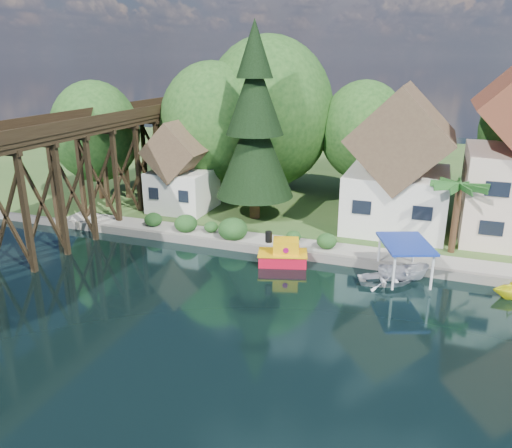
% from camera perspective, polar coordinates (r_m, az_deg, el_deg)
% --- Properties ---
extents(ground, '(140.00, 140.00, 0.00)m').
position_cam_1_polar(ground, '(28.40, -2.10, -9.47)').
color(ground, black).
rests_on(ground, ground).
extents(bank, '(140.00, 52.00, 0.50)m').
position_cam_1_polar(bank, '(59.43, 10.28, 5.59)').
color(bank, '#2D5020').
rests_on(bank, ground).
extents(seawall, '(60.00, 0.40, 0.62)m').
position_cam_1_polar(seawall, '(34.25, 9.19, -4.03)').
color(seawall, slate).
rests_on(seawall, ground).
extents(promenade, '(50.00, 2.60, 0.06)m').
position_cam_1_polar(promenade, '(35.10, 12.83, -3.31)').
color(promenade, gray).
rests_on(promenade, bank).
extents(trestle_bridge, '(4.12, 44.18, 9.30)m').
position_cam_1_polar(trestle_bridge, '(38.96, -21.65, 5.44)').
color(trestle_bridge, black).
rests_on(trestle_bridge, ground).
extents(house_left, '(7.64, 8.64, 11.02)m').
position_cam_1_polar(house_left, '(40.11, 16.01, 6.07)').
color(house_left, white).
rests_on(house_left, bank).
extents(shed, '(5.09, 5.40, 7.85)m').
position_cam_1_polar(shed, '(43.94, -8.46, 5.89)').
color(shed, white).
rests_on(shed, bank).
extents(bg_trees, '(49.90, 13.30, 10.57)m').
position_cam_1_polar(bg_trees, '(45.64, 9.17, 10.75)').
color(bg_trees, '#382314').
rests_on(bg_trees, bank).
extents(shrubs, '(15.76, 2.47, 1.70)m').
position_cam_1_polar(shrubs, '(37.39, -3.37, -0.34)').
color(shrubs, '#1A4318').
rests_on(shrubs, bank).
extents(conifer, '(6.33, 6.33, 15.59)m').
position_cam_1_polar(conifer, '(40.26, -0.15, 10.98)').
color(conifer, '#382314').
rests_on(conifer, bank).
extents(palm_tree, '(4.33, 4.33, 5.21)m').
position_cam_1_polar(palm_tree, '(35.83, 22.23, 3.81)').
color(palm_tree, '#382314').
rests_on(palm_tree, bank).
extents(tugboat, '(3.64, 2.63, 2.38)m').
position_cam_1_polar(tugboat, '(33.65, 3.14, -3.50)').
color(tugboat, red).
rests_on(tugboat, ground).
extents(boat_white_a, '(4.10, 3.50, 0.72)m').
position_cam_1_polar(boat_white_a, '(32.04, 14.69, -5.98)').
color(boat_white_a, white).
rests_on(boat_white_a, ground).
extents(boat_canopy, '(3.99, 4.72, 2.58)m').
position_cam_1_polar(boat_canopy, '(32.34, 16.54, -4.47)').
color(boat_canopy, silver).
rests_on(boat_canopy, ground).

